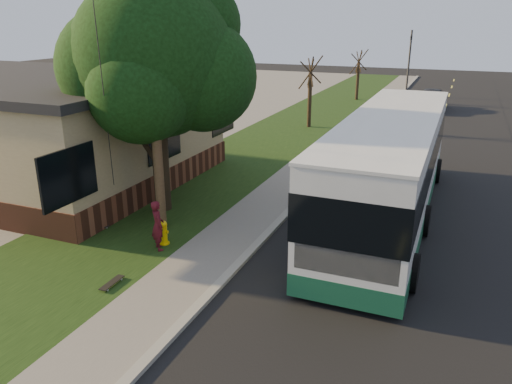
% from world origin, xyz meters
% --- Properties ---
extents(ground, '(120.00, 120.00, 0.00)m').
position_xyz_m(ground, '(0.00, 0.00, 0.00)').
color(ground, black).
rests_on(ground, ground).
extents(road, '(8.00, 80.00, 0.01)m').
position_xyz_m(road, '(4.00, 10.00, 0.01)').
color(road, black).
rests_on(road, ground).
extents(curb, '(0.25, 80.00, 0.12)m').
position_xyz_m(curb, '(0.00, 10.00, 0.06)').
color(curb, gray).
rests_on(curb, ground).
extents(sidewalk, '(2.00, 80.00, 0.08)m').
position_xyz_m(sidewalk, '(-1.00, 10.00, 0.04)').
color(sidewalk, slate).
rests_on(sidewalk, ground).
extents(grass_verge, '(5.00, 80.00, 0.07)m').
position_xyz_m(grass_verge, '(-4.50, 10.00, 0.04)').
color(grass_verge, black).
rests_on(grass_verge, ground).
extents(building_lot, '(15.00, 80.00, 0.04)m').
position_xyz_m(building_lot, '(-14.50, 10.00, 0.02)').
color(building_lot, slate).
rests_on(building_lot, ground).
extents(fire_hydrant, '(0.32, 0.32, 0.74)m').
position_xyz_m(fire_hydrant, '(-2.60, 0.00, 0.43)').
color(fire_hydrant, yellow).
rests_on(fire_hydrant, grass_verge).
extents(utility_pole, '(2.86, 3.21, 9.07)m').
position_xyz_m(utility_pole, '(-3.31, 0.99, 4.63)').
color(utility_pole, '#473321').
rests_on(utility_pole, ground).
extents(leafy_tree, '(6.30, 6.00, 7.80)m').
position_xyz_m(leafy_tree, '(-4.17, 2.65, 5.17)').
color(leafy_tree, black).
rests_on(leafy_tree, grass_verge).
extents(bare_tree_near, '(1.38, 1.21, 4.31)m').
position_xyz_m(bare_tree_near, '(-3.50, 18.00, 2.15)').
color(bare_tree_near, black).
rests_on(bare_tree_near, grass_verge).
extents(bare_tree_far, '(1.38, 1.21, 4.03)m').
position_xyz_m(bare_tree_far, '(-3.00, 30.00, 2.00)').
color(bare_tree_far, black).
rests_on(bare_tree_far, grass_verge).
extents(traffic_signal, '(0.18, 0.22, 5.50)m').
position_xyz_m(traffic_signal, '(0.50, 34.00, 3.16)').
color(traffic_signal, '#2D2D30').
rests_on(traffic_signal, ground).
extents(transit_bus, '(2.98, 12.91, 3.49)m').
position_xyz_m(transit_bus, '(3.17, 4.85, 1.86)').
color(transit_bus, silver).
rests_on(transit_bus, ground).
extents(skateboarder, '(0.64, 0.63, 1.50)m').
position_xyz_m(skateboarder, '(-2.54, -0.36, 0.82)').
color(skateboarder, '#490E18').
rests_on(skateboarder, grass_verge).
extents(skateboard_main, '(0.22, 0.82, 0.08)m').
position_xyz_m(skateboard_main, '(-2.50, -2.60, 0.13)').
color(skateboard_main, black).
rests_on(skateboard_main, grass_verge).
extents(skateboard_spare, '(0.79, 0.36, 0.07)m').
position_xyz_m(skateboard_spare, '(-5.26, 0.34, 0.12)').
color(skateboard_spare, black).
rests_on(skateboard_spare, grass_verge).
extents(dumpster, '(1.54, 1.32, 1.20)m').
position_xyz_m(dumpster, '(-9.09, 2.34, 0.64)').
color(dumpster, black).
rests_on(dumpster, building_lot).
extents(distant_car, '(2.37, 4.82, 1.58)m').
position_xyz_m(distant_car, '(2.90, 27.51, 0.79)').
color(distant_car, black).
rests_on(distant_car, ground).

